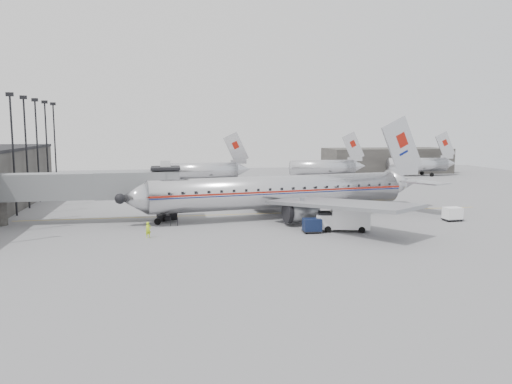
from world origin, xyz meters
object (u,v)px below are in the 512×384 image
(service_van, at_px, (343,218))
(baggage_cart_navy, at_px, (312,225))
(baggage_cart_white, at_px, (452,214))
(airliner, at_px, (285,191))
(ramp_worker, at_px, (148,230))

(service_van, relative_size, baggage_cart_navy, 3.05)
(baggage_cart_navy, distance_m, baggage_cart_white, 18.68)
(airliner, height_order, ramp_worker, airliner)
(service_van, bearing_deg, baggage_cart_white, 27.82)
(baggage_cart_navy, relative_size, baggage_cart_white, 0.93)
(airliner, xyz_separation_m, baggage_cart_white, (18.89, -6.12, -2.32))
(baggage_cart_navy, bearing_deg, service_van, 6.29)
(service_van, xyz_separation_m, ramp_worker, (-20.38, 0.30, -0.58))
(baggage_cart_navy, xyz_separation_m, ramp_worker, (-16.83, 0.61, 0.00))
(ramp_worker, bearing_deg, airliner, -0.69)
(airliner, bearing_deg, baggage_cart_navy, -95.62)
(service_van, bearing_deg, airliner, 128.81)
(baggage_cart_white, distance_m, ramp_worker, 35.29)
(airliner, height_order, baggage_cart_navy, airliner)
(baggage_cart_navy, distance_m, ramp_worker, 16.84)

